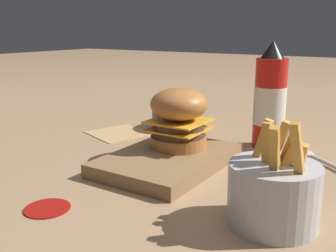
# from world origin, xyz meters

# --- Properties ---
(ground_plane) EXTENTS (6.00, 6.00, 0.00)m
(ground_plane) POSITION_xyz_m (0.00, 0.00, 0.00)
(ground_plane) COLOR #9E7A56
(serving_board) EXTENTS (0.25, 0.17, 0.02)m
(serving_board) POSITION_xyz_m (-0.01, 0.08, 0.01)
(serving_board) COLOR olive
(serving_board) RESTS_ON ground_plane
(burger) EXTENTS (0.10, 0.10, 0.11)m
(burger) POSITION_xyz_m (-0.05, 0.07, 0.08)
(burger) COLOR #AD6B33
(burger) RESTS_ON serving_board
(ketchup_bottle) EXTENTS (0.06, 0.06, 0.22)m
(ketchup_bottle) POSITION_xyz_m (-0.22, 0.19, 0.10)
(ketchup_bottle) COLOR red
(ketchup_bottle) RESTS_ON ground_plane
(fries_basket) EXTENTS (0.11, 0.11, 0.14)m
(fries_basket) POSITION_xyz_m (0.10, 0.30, 0.04)
(fries_basket) COLOR #B7B7BC
(fries_basket) RESTS_ON ground_plane
(side_bowl) EXTENTS (0.12, 0.12, 0.05)m
(side_bowl) POSITION_xyz_m (-0.25, -0.05, 0.03)
(side_bowl) COLOR #384C66
(side_bowl) RESTS_ON ground_plane
(spoon) EXTENTS (0.13, 0.16, 0.01)m
(spoon) POSITION_xyz_m (-0.18, 0.29, 0.01)
(spoon) COLOR silver
(spoon) RESTS_ON ground_plane
(ketchup_puddle) EXTENTS (0.06, 0.06, 0.00)m
(ketchup_puddle) POSITION_xyz_m (0.22, 0.03, 0.00)
(ketchup_puddle) COLOR #9E140F
(ketchup_puddle) RESTS_ON ground_plane
(parchment_square) EXTENTS (0.16, 0.16, 0.00)m
(parchment_square) POSITION_xyz_m (-0.14, -0.14, 0.00)
(parchment_square) COLOR tan
(parchment_square) RESTS_ON ground_plane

